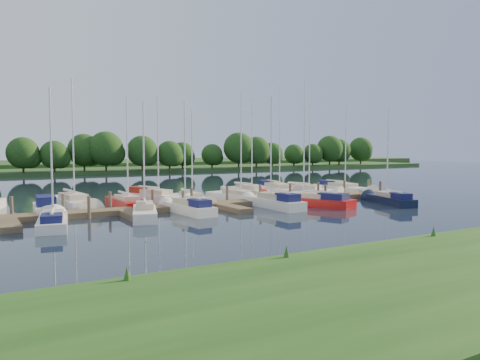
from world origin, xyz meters
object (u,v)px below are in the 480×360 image
motorboat (46,209)px  sailboat_n_5 (191,200)px  sailboat_s_2 (188,209)px  dock (220,205)px

motorboat → sailboat_n_5: size_ratio=0.67×
motorboat → sailboat_s_2: 10.75m
dock → motorboat: bearing=164.6°
sailboat_n_5 → dock: bearing=97.3°
dock → motorboat: size_ratio=6.75×
motorboat → sailboat_n_5: sailboat_n_5 is taller
motorboat → sailboat_s_2: size_ratio=0.66×
sailboat_n_5 → sailboat_s_2: size_ratio=0.98×
sailboat_n_5 → sailboat_s_2: (-3.01, -6.03, 0.06)m
motorboat → sailboat_s_2: bearing=155.6°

